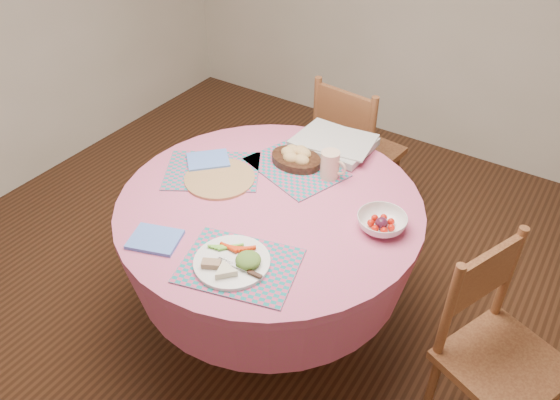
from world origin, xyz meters
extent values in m
plane|color=#331C0F|center=(0.00, 0.00, 0.00)|extent=(4.00, 4.00, 0.00)
cylinder|color=#C35B73|center=(0.00, 0.00, 0.73)|extent=(1.24, 1.24, 0.04)
cone|color=#C35B73|center=(0.00, 0.00, 0.56)|extent=(1.24, 1.24, 0.30)
cylinder|color=black|center=(0.00, 0.00, 0.22)|extent=(0.14, 0.14, 0.44)
cylinder|color=black|center=(0.00, 0.00, 0.03)|extent=(0.56, 0.56, 0.06)
cube|color=brown|center=(1.01, 0.03, 0.41)|extent=(0.50, 0.51, 0.04)
cylinder|color=brown|center=(0.80, -0.06, 0.20)|extent=(0.05, 0.05, 0.41)
cylinder|color=brown|center=(0.92, 0.24, 0.20)|extent=(0.05, 0.05, 0.41)
cylinder|color=brown|center=(0.78, -0.06, 0.63)|extent=(0.05, 0.05, 0.45)
cylinder|color=brown|center=(0.91, 0.25, 0.63)|extent=(0.05, 0.05, 0.45)
cube|color=brown|center=(0.85, 0.10, 0.72)|extent=(0.15, 0.31, 0.22)
cube|color=brown|center=(-0.07, 0.99, 0.42)|extent=(0.46, 0.44, 0.04)
cylinder|color=brown|center=(0.11, 1.13, 0.21)|extent=(0.04, 0.04, 0.42)
cylinder|color=brown|center=(-0.22, 1.17, 0.21)|extent=(0.04, 0.04, 0.42)
cylinder|color=brown|center=(0.08, 0.82, 0.21)|extent=(0.04, 0.04, 0.42)
cylinder|color=brown|center=(-0.26, 0.85, 0.21)|extent=(0.04, 0.04, 0.42)
cylinder|color=brown|center=(0.07, 0.80, 0.66)|extent=(0.04, 0.04, 0.47)
cylinder|color=brown|center=(-0.26, 0.84, 0.66)|extent=(0.04, 0.04, 0.47)
cube|color=brown|center=(-0.09, 0.82, 0.75)|extent=(0.34, 0.07, 0.23)
cube|color=#167C80|center=(0.12, -0.36, 0.75)|extent=(0.46, 0.39, 0.01)
cube|color=#167C80|center=(-0.33, 0.04, 0.75)|extent=(0.50, 0.46, 0.01)
cube|color=#167C80|center=(-0.04, 0.26, 0.75)|extent=(0.48, 0.41, 0.01)
cylinder|color=olive|center=(-0.26, 0.01, 0.76)|extent=(0.30, 0.30, 0.01)
cube|color=#557EDB|center=(-0.22, -0.43, 0.76)|extent=(0.22, 0.19, 0.01)
cube|color=#557EDB|center=(-0.39, 0.08, 0.76)|extent=(0.23, 0.23, 0.01)
cylinder|color=white|center=(0.09, -0.37, 0.76)|extent=(0.27, 0.27, 0.01)
ellipsoid|color=#30541D|center=(0.15, -0.38, 0.79)|extent=(0.12, 0.12, 0.04)
cylinder|color=beige|center=(0.08, -0.43, 0.78)|extent=(0.13, 0.13, 0.02)
cube|color=#7F6749|center=(0.03, -0.40, 0.78)|extent=(0.07, 0.06, 0.02)
cube|color=silver|center=(0.11, -0.40, 0.77)|extent=(0.15, 0.02, 0.00)
cylinder|color=black|center=(-0.05, 0.29, 0.77)|extent=(0.23, 0.23, 0.03)
ellipsoid|color=tan|center=(-0.09, 0.29, 0.81)|extent=(0.07, 0.06, 0.05)
ellipsoid|color=tan|center=(-0.03, 0.32, 0.81)|extent=(0.07, 0.06, 0.05)
ellipsoid|color=tan|center=(-0.01, 0.27, 0.81)|extent=(0.07, 0.06, 0.05)
ellipsoid|color=tan|center=(-0.06, 0.26, 0.81)|extent=(0.07, 0.06, 0.05)
ellipsoid|color=tan|center=(-0.05, 0.33, 0.81)|extent=(0.07, 0.06, 0.05)
ellipsoid|color=tan|center=(-0.09, 0.31, 0.81)|extent=(0.07, 0.06, 0.05)
cylinder|color=beige|center=(0.12, 0.28, 0.82)|extent=(0.08, 0.08, 0.12)
torus|color=beige|center=(0.16, 0.28, 0.82)|extent=(0.07, 0.01, 0.07)
imported|color=white|center=(0.45, 0.09, 0.78)|extent=(0.23, 0.23, 0.06)
sphere|color=red|center=(0.49, 0.09, 0.77)|extent=(0.03, 0.03, 0.03)
sphere|color=red|center=(0.47, 0.13, 0.77)|extent=(0.03, 0.03, 0.03)
sphere|color=red|center=(0.44, 0.13, 0.77)|extent=(0.03, 0.03, 0.03)
sphere|color=red|center=(0.41, 0.11, 0.77)|extent=(0.03, 0.03, 0.03)
sphere|color=red|center=(0.41, 0.08, 0.77)|extent=(0.03, 0.03, 0.03)
sphere|color=red|center=(0.44, 0.06, 0.77)|extent=(0.03, 0.03, 0.03)
sphere|color=red|center=(0.47, 0.06, 0.77)|extent=(0.03, 0.03, 0.03)
sphere|color=#3E1125|center=(0.45, 0.09, 0.78)|extent=(0.05, 0.05, 0.05)
cube|color=silver|center=(0.02, 0.50, 0.77)|extent=(0.35, 0.28, 0.03)
cube|color=silver|center=(0.04, 0.50, 0.80)|extent=(0.35, 0.29, 0.01)
camera|label=1|loc=(0.98, -1.43, 2.10)|focal=35.00mm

